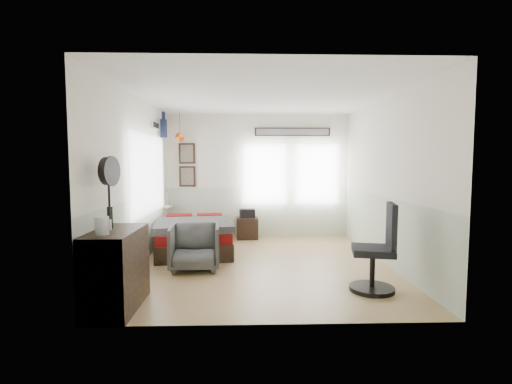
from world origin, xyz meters
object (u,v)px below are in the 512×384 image
task_chair (378,256)px  bed (194,236)px  nightstand (247,228)px  dresser (116,270)px  armchair (195,247)px

task_chair → bed: bearing=152.1°
nightstand → task_chair: size_ratio=0.40×
dresser → task_chair: task_chair is taller
bed → armchair: armchair is taller
bed → task_chair: 3.47m
nightstand → task_chair: task_chair is taller
bed → nightstand: bearing=40.8°
armchair → task_chair: task_chair is taller
bed → armchair: bearing=-89.5°
armchair → task_chair: bearing=-27.3°
armchair → nightstand: (0.83, 2.28, -0.12)m
dresser → task_chair: 3.19m
nightstand → bed: bearing=-133.7°
bed → armchair: size_ratio=2.60×
bed → task_chair: (2.65, -2.23, 0.18)m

